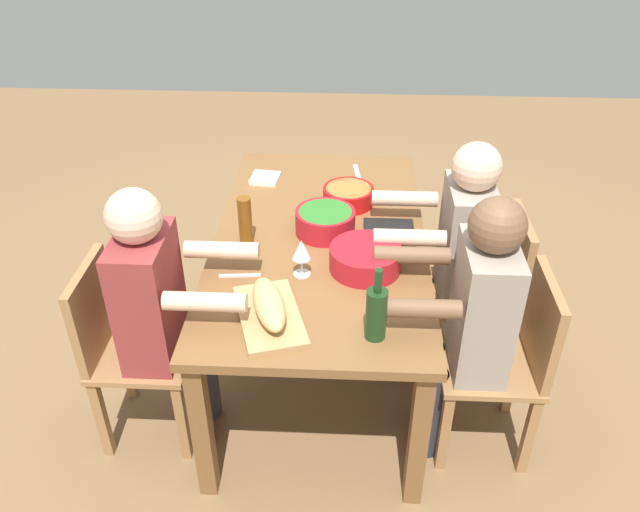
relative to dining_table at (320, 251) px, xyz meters
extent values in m
plane|color=brown|center=(0.00, 0.00, -0.66)|extent=(8.00, 8.00, 0.00)
cube|color=brown|center=(0.00, 0.00, 0.06)|extent=(1.72, 0.94, 0.04)
cube|color=brown|center=(-0.80, -0.41, -0.31)|extent=(0.07, 0.07, 0.70)
cube|color=brown|center=(0.80, -0.41, -0.31)|extent=(0.07, 0.07, 0.70)
cube|color=brown|center=(-0.80, 0.41, -0.31)|extent=(0.07, 0.07, 0.70)
cube|color=brown|center=(0.80, 0.41, -0.31)|extent=(0.07, 0.07, 0.70)
cube|color=#9E7044|center=(0.47, -0.71, -0.22)|extent=(0.40, 0.40, 0.03)
cube|color=#9E7044|center=(0.47, -0.89, -0.01)|extent=(0.38, 0.04, 0.40)
cube|color=#9E7044|center=(0.30, -0.54, -0.44)|extent=(0.04, 0.04, 0.42)
cube|color=#9E7044|center=(0.64, -0.54, -0.44)|extent=(0.04, 0.04, 0.42)
cube|color=#9E7044|center=(0.30, -0.88, -0.44)|extent=(0.04, 0.04, 0.42)
cube|color=#9E7044|center=(0.64, -0.88, -0.44)|extent=(0.04, 0.04, 0.42)
cylinder|color=#2D2D38|center=(0.39, -0.49, -0.43)|extent=(0.11, 0.11, 0.45)
cylinder|color=#2D2D38|center=(0.55, -0.49, -0.43)|extent=(0.11, 0.11, 0.45)
cube|color=maroon|center=(0.47, -0.65, 0.07)|extent=(0.34, 0.20, 0.55)
cylinder|color=beige|center=(0.30, -0.38, 0.19)|extent=(0.07, 0.30, 0.07)
cylinder|color=beige|center=(0.64, -0.38, 0.19)|extent=(0.07, 0.30, 0.07)
sphere|color=beige|center=(0.47, -0.65, 0.44)|extent=(0.21, 0.21, 0.21)
cube|color=#9E7044|center=(0.00, 0.71, -0.22)|extent=(0.40, 0.40, 0.03)
cube|color=#9E7044|center=(0.00, 0.89, -0.01)|extent=(0.38, 0.04, 0.40)
cube|color=#9E7044|center=(0.17, 0.54, -0.44)|extent=(0.04, 0.04, 0.42)
cube|color=#9E7044|center=(-0.17, 0.54, -0.44)|extent=(0.04, 0.04, 0.42)
cube|color=#9E7044|center=(0.17, 0.88, -0.44)|extent=(0.04, 0.04, 0.42)
cube|color=#9E7044|center=(-0.17, 0.88, -0.44)|extent=(0.04, 0.04, 0.42)
cylinder|color=#2D2D38|center=(0.08, 0.49, -0.43)|extent=(0.11, 0.11, 0.45)
cylinder|color=#2D2D38|center=(-0.08, 0.49, -0.43)|extent=(0.11, 0.11, 0.45)
cube|color=gray|center=(0.00, 0.65, 0.07)|extent=(0.34, 0.20, 0.55)
cylinder|color=beige|center=(0.17, 0.38, 0.19)|extent=(0.07, 0.30, 0.07)
cylinder|color=beige|center=(-0.17, 0.38, 0.19)|extent=(0.07, 0.30, 0.07)
sphere|color=beige|center=(0.00, 0.65, 0.44)|extent=(0.21, 0.21, 0.21)
cube|color=#9E7044|center=(0.47, 0.71, -0.22)|extent=(0.40, 0.40, 0.03)
cube|color=#9E7044|center=(0.47, 0.89, -0.01)|extent=(0.38, 0.04, 0.40)
cube|color=#9E7044|center=(0.64, 0.54, -0.44)|extent=(0.04, 0.04, 0.42)
cube|color=#9E7044|center=(0.30, 0.54, -0.44)|extent=(0.04, 0.04, 0.42)
cube|color=#9E7044|center=(0.64, 0.88, -0.44)|extent=(0.04, 0.04, 0.42)
cube|color=#9E7044|center=(0.30, 0.88, -0.44)|extent=(0.04, 0.04, 0.42)
cylinder|color=#2D2D38|center=(0.55, 0.49, -0.43)|extent=(0.11, 0.11, 0.45)
cylinder|color=#2D2D38|center=(0.39, 0.49, -0.43)|extent=(0.11, 0.11, 0.45)
cube|color=gray|center=(0.47, 0.65, 0.07)|extent=(0.34, 0.20, 0.55)
cylinder|color=brown|center=(0.64, 0.38, 0.19)|extent=(0.07, 0.30, 0.07)
cylinder|color=brown|center=(0.30, 0.38, 0.19)|extent=(0.07, 0.30, 0.07)
sphere|color=brown|center=(0.47, 0.65, 0.44)|extent=(0.21, 0.21, 0.21)
cylinder|color=red|center=(-0.30, 0.12, 0.13)|extent=(0.25, 0.25, 0.09)
cylinder|color=orange|center=(-0.30, 0.12, 0.16)|extent=(0.22, 0.22, 0.03)
cylinder|color=#B21923|center=(-0.03, 0.02, 0.14)|extent=(0.27, 0.27, 0.11)
cylinder|color=#2D7028|center=(-0.03, 0.02, 0.17)|extent=(0.24, 0.24, 0.04)
cylinder|color=#B21923|center=(0.25, 0.20, 0.14)|extent=(0.30, 0.30, 0.10)
cylinder|color=beige|center=(0.25, 0.20, 0.17)|extent=(0.26, 0.26, 0.04)
cube|color=tan|center=(0.59, -0.16, 0.09)|extent=(0.45, 0.33, 0.02)
ellipsoid|color=tan|center=(0.59, -0.16, 0.15)|extent=(0.34, 0.20, 0.09)
cylinder|color=#193819|center=(0.68, 0.23, 0.18)|extent=(0.08, 0.08, 0.20)
cylinder|color=#193819|center=(0.68, 0.23, 0.33)|extent=(0.03, 0.03, 0.09)
cylinder|color=brown|center=(0.07, -0.32, 0.19)|extent=(0.06, 0.06, 0.22)
cylinder|color=silver|center=(0.31, -0.06, 0.09)|extent=(0.07, 0.07, 0.01)
cylinder|color=silver|center=(0.31, -0.06, 0.13)|extent=(0.01, 0.01, 0.07)
cone|color=silver|center=(0.31, -0.06, 0.21)|extent=(0.08, 0.08, 0.08)
cube|color=silver|center=(0.33, -0.31, 0.09)|extent=(0.03, 0.17, 0.01)
cube|color=black|center=(0.00, 0.31, 0.09)|extent=(0.32, 0.23, 0.01)
cube|color=silver|center=(-0.61, 0.17, 0.09)|extent=(0.23, 0.05, 0.01)
cube|color=white|center=(-0.53, -0.31, 0.10)|extent=(0.16, 0.16, 0.02)
camera|label=1|loc=(2.43, 0.12, 1.59)|focal=35.74mm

